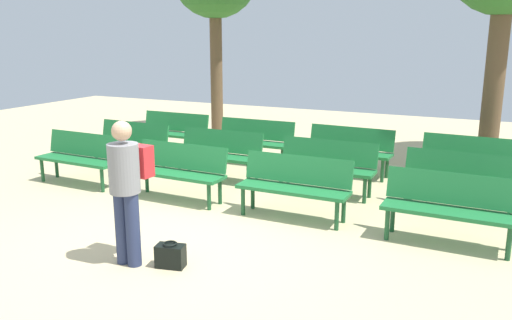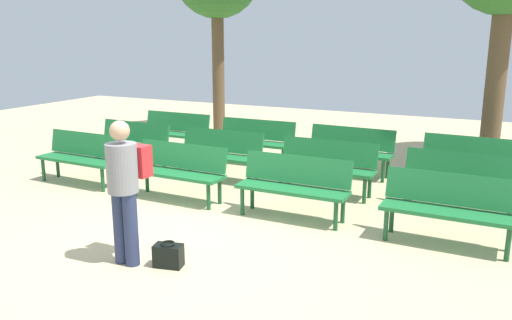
{
  "view_description": "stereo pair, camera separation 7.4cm",
  "coord_description": "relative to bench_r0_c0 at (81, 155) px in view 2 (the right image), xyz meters",
  "views": [
    {
      "loc": [
        3.56,
        -5.11,
        2.56
      ],
      "look_at": [
        0.0,
        2.42,
        0.55
      ],
      "focal_mm": 36.91,
      "sensor_mm": 36.0,
      "label": 1
    },
    {
      "loc": [
        3.62,
        -5.07,
        2.56
      ],
      "look_at": [
        0.0,
        2.42,
        0.55
      ],
      "focal_mm": 36.91,
      "sensor_mm": 36.0,
      "label": 2
    }
  ],
  "objects": [
    {
      "name": "ground_plane",
      "position": [
        2.99,
        -1.62,
        -0.5
      ],
      "size": [
        24.0,
        24.0,
        0.0
      ],
      "primitive_type": "plane",
      "color": "#CCB789"
    },
    {
      "name": "bench_r2_c3",
      "position": [
        6.14,
        2.57,
        0.0
      ],
      "size": [
        1.62,
        0.55,
        0.87
      ],
      "rotation": [
        0.0,
        0.0,
        -0.04
      ],
      "color": "#1E7238",
      "rests_on": "ground_plane"
    },
    {
      "name": "bench_r1_c2",
      "position": [
        4.05,
        1.24,
        0.0
      ],
      "size": [
        1.6,
        0.49,
        0.87
      ],
      "rotation": [
        0.0,
        0.0,
        -0.0
      ],
      "color": "#1E7238",
      "rests_on": "ground_plane"
    },
    {
      "name": "bench_r2_c1",
      "position": [
        2.11,
        2.61,
        0.0
      ],
      "size": [
        1.6,
        0.49,
        0.87
      ],
      "rotation": [
        0.0,
        0.0,
        0.01
      ],
      "color": "#1E7238",
      "rests_on": "ground_plane"
    },
    {
      "name": "visitor_with_backpack",
      "position": [
        2.87,
        -2.28,
        0.43
      ],
      "size": [
        0.36,
        0.54,
        1.65
      ],
      "rotation": [
        0.0,
        0.0,
        3.07
      ],
      "color": "navy",
      "rests_on": "ground_plane"
    },
    {
      "name": "handbag",
      "position": [
        3.34,
        -2.18,
        -0.37
      ],
      "size": [
        0.35,
        0.24,
        0.29
      ],
      "color": "black",
      "rests_on": "ground_plane"
    },
    {
      "name": "bench_r1_c3",
      "position": [
        6.09,
        1.19,
        0.0
      ],
      "size": [
        1.62,
        0.55,
        0.87
      ],
      "rotation": [
        0.0,
        0.0,
        -0.04
      ],
      "color": "#1E7238",
      "rests_on": "ground_plane"
    },
    {
      "name": "bench_r0_c3",
      "position": [
        6.08,
        -0.12,
        0.0
      ],
      "size": [
        1.61,
        0.51,
        0.87
      ],
      "rotation": [
        0.0,
        0.0,
        -0.02
      ],
      "color": "#1E7238",
      "rests_on": "ground_plane"
    },
    {
      "name": "bench_r1_c1",
      "position": [
        2.04,
        1.28,
        0.0
      ],
      "size": [
        1.6,
        0.49,
        0.87
      ],
      "rotation": [
        0.0,
        0.0,
        -0.01
      ],
      "color": "#1E7238",
      "rests_on": "ground_plane"
    },
    {
      "name": "bench_r2_c0",
      "position": [
        0.11,
        2.7,
        0.0
      ],
      "size": [
        1.6,
        0.48,
        0.87
      ],
      "rotation": [
        0.0,
        0.0,
        0.0
      ],
      "color": "#1E7238",
      "rests_on": "ground_plane"
    },
    {
      "name": "bench_r0_c2",
      "position": [
        4.0,
        -0.04,
        0.0
      ],
      "size": [
        1.6,
        0.49,
        0.87
      ],
      "rotation": [
        0.0,
        0.0,
        -0.01
      ],
      "color": "#1E7238",
      "rests_on": "ground_plane"
    },
    {
      "name": "bench_r0_c0",
      "position": [
        0.0,
        0.0,
        0.0
      ],
      "size": [
        1.62,
        0.54,
        0.87
      ],
      "rotation": [
        0.0,
        0.0,
        -0.04
      ],
      "color": "#1E7238",
      "rests_on": "ground_plane"
    },
    {
      "name": "bench_r2_c2",
      "position": [
        4.05,
        2.58,
        0.0
      ],
      "size": [
        1.62,
        0.55,
        0.87
      ],
      "rotation": [
        0.0,
        0.0,
        -0.05
      ],
      "color": "#1E7238",
      "rests_on": "ground_plane"
    },
    {
      "name": "bench_r1_c0",
      "position": [
        0.06,
        1.31,
        0.0
      ],
      "size": [
        1.62,
        0.55,
        0.87
      ],
      "rotation": [
        0.0,
        0.0,
        -0.04
      ],
      "color": "#1E7238",
      "rests_on": "ground_plane"
    },
    {
      "name": "bench_r0_c1",
      "position": [
        2.05,
        -0.04,
        0.0
      ],
      "size": [
        1.61,
        0.52,
        0.87
      ],
      "rotation": [
        0.0,
        0.0,
        -0.03
      ],
      "color": "#1E7238",
      "rests_on": "ground_plane"
    }
  ]
}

